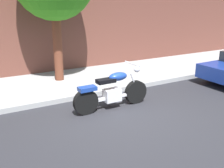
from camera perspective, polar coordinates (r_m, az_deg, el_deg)
The scene contains 3 objects.
ground_plane at distance 6.76m, azimuth 1.99°, elevation -6.41°, with size 60.00×60.00×0.00m, color #28282D.
sidewalk at distance 9.21m, azimuth -7.58°, elevation 0.47°, with size 25.81×2.95×0.14m, color #9C9C9C.
motorcycle at distance 6.97m, azimuth -0.03°, elevation -1.65°, with size 2.13×0.70×1.13m.
Camera 1 is at (-3.25, -5.26, 2.72)m, focal length 43.57 mm.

